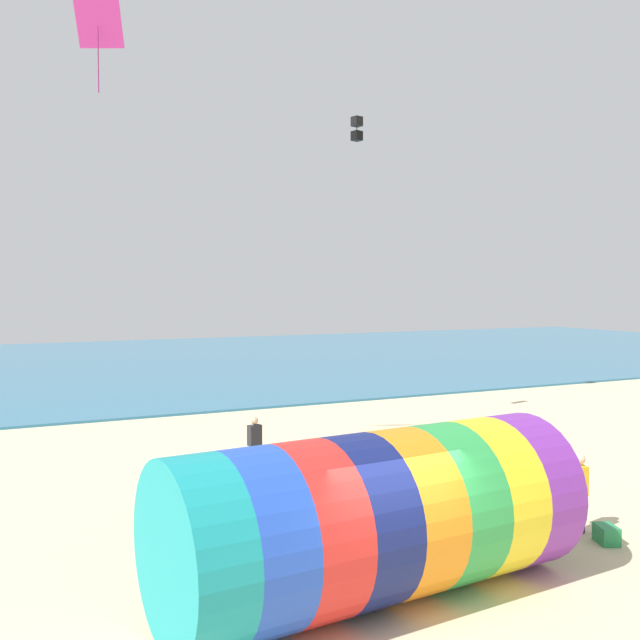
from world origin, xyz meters
name	(u,v)px	position (x,y,z in m)	size (l,w,h in m)	color
ground_plane	(404,626)	(0.00, 0.00, 0.00)	(120.00, 120.00, 0.00)	beige
sea	(77,366)	(0.00, 38.73, 0.05)	(120.00, 40.00, 0.10)	teal
giant_inflatable_tube	(375,516)	(0.07, 1.00, 1.37)	(7.32, 3.35, 2.75)	teal
kite_handler	(580,492)	(5.52, 1.92, 0.83)	(0.32, 0.41, 1.64)	black
kite_magenta_diamond	(98,14)	(-2.67, 10.93, 12.32)	(1.42, 1.23, 2.86)	#D1339E
kite_black_box	(357,129)	(6.49, 13.37, 10.68)	(0.37, 0.37, 0.89)	black
bystander_near_water	(255,445)	(1.11, 9.35, 0.77)	(0.40, 0.29, 1.54)	black
cooler_box	(607,534)	(5.52, 1.19, 0.18)	(0.52, 0.36, 0.36)	#268C4C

